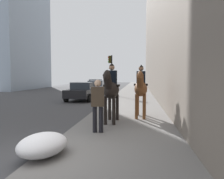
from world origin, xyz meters
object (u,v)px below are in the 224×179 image
at_px(mounted_horse_near, 111,89).
at_px(mounted_horse_far, 141,88).
at_px(pedestrian_greeting, 98,102).
at_px(car_near_lane, 83,91).
at_px(car_far_lane, 96,87).
at_px(traffic_light_near_curb, 111,69).
at_px(car_mid_lane, 96,84).

distance_m(mounted_horse_near, mounted_horse_far, 1.64).
bearing_deg(mounted_horse_far, pedestrian_greeting, -24.67).
distance_m(mounted_horse_near, car_near_lane, 8.95).
height_order(mounted_horse_far, car_near_lane, mounted_horse_far).
xyz_separation_m(pedestrian_greeting, car_far_lane, (16.37, 3.35, -0.35)).
height_order(mounted_horse_near, pedestrian_greeting, mounted_horse_near).
xyz_separation_m(mounted_horse_near, car_near_lane, (8.26, 3.37, -0.68)).
distance_m(pedestrian_greeting, car_far_lane, 16.71).
xyz_separation_m(car_near_lane, traffic_light_near_curb, (3.88, -1.75, 1.88)).
relative_size(mounted_horse_near, mounted_horse_far, 1.00).
xyz_separation_m(car_far_lane, traffic_light_near_curb, (-2.73, -1.97, 1.88)).
distance_m(pedestrian_greeting, car_mid_lane, 24.89).
height_order(mounted_horse_far, pedestrian_greeting, mounted_horse_far).
bearing_deg(car_near_lane, car_mid_lane, -170.24).
distance_m(mounted_horse_near, pedestrian_greeting, 1.55).
relative_size(mounted_horse_near, car_mid_lane, 0.56).
relative_size(car_mid_lane, traffic_light_near_curb, 1.06).
xyz_separation_m(mounted_horse_near, pedestrian_greeting, (-1.50, 0.24, -0.32)).
height_order(mounted_horse_near, car_mid_lane, mounted_horse_near).
distance_m(car_far_lane, traffic_light_near_curb, 3.85).
xyz_separation_m(car_mid_lane, car_far_lane, (-8.00, -1.70, -0.00)).
relative_size(pedestrian_greeting, traffic_light_near_curb, 0.43).
relative_size(car_near_lane, traffic_light_near_curb, 1.01).
xyz_separation_m(mounted_horse_far, pedestrian_greeting, (-2.67, 1.39, -0.32)).
distance_m(mounted_horse_far, traffic_light_near_curb, 11.38).
height_order(mounted_horse_far, car_mid_lane, mounted_horse_far).
relative_size(pedestrian_greeting, car_near_lane, 0.43).
height_order(car_near_lane, traffic_light_near_curb, traffic_light_near_curb).
bearing_deg(car_near_lane, traffic_light_near_curb, 158.06).
xyz_separation_m(car_near_lane, car_far_lane, (6.61, 0.22, 0.00)).
height_order(pedestrian_greeting, traffic_light_near_curb, traffic_light_near_curb).
bearing_deg(car_far_lane, car_near_lane, 179.40).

